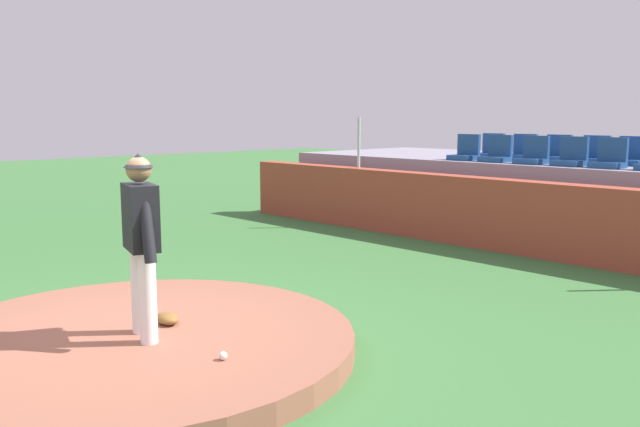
{
  "coord_description": "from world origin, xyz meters",
  "views": [
    {
      "loc": [
        5.55,
        -2.87,
        2.24
      ],
      "look_at": [
        0.0,
        2.43,
        1.12
      ],
      "focal_mm": 36.91,
      "sensor_mm": 36.0,
      "label": 1
    }
  ],
  "objects_px": {
    "baseball": "(223,356)",
    "stadium_chair_2": "(533,155)",
    "fielding_glove": "(167,319)",
    "stadium_chair_9": "(594,155)",
    "stadium_chair_7": "(522,152)",
    "pitcher": "(141,232)",
    "stadium_chair_8": "(556,153)",
    "stadium_chair_4": "(610,158)",
    "stadium_chair_0": "(466,152)",
    "stadium_chair_10": "(631,156)",
    "stadium_chair_3": "(571,157)",
    "stadium_chair_6": "(491,150)",
    "stadium_chair_1": "(497,153)"
  },
  "relations": [
    {
      "from": "fielding_glove",
      "to": "stadium_chair_8",
      "type": "distance_m",
      "value": 8.69
    },
    {
      "from": "stadium_chair_0",
      "to": "stadium_chair_6",
      "type": "xyz_separation_m",
      "value": [
        -0.02,
        0.93,
        0.0
      ]
    },
    {
      "from": "stadium_chair_1",
      "to": "stadium_chair_10",
      "type": "relative_size",
      "value": 1.0
    },
    {
      "from": "pitcher",
      "to": "stadium_chair_6",
      "type": "bearing_deg",
      "value": 118.66
    },
    {
      "from": "stadium_chair_6",
      "to": "stadium_chair_4",
      "type": "bearing_deg",
      "value": 161.83
    },
    {
      "from": "baseball",
      "to": "stadium_chair_0",
      "type": "distance_m",
      "value": 8.45
    },
    {
      "from": "stadium_chair_0",
      "to": "stadium_chair_8",
      "type": "relative_size",
      "value": 1.0
    },
    {
      "from": "stadium_chair_0",
      "to": "pitcher",
      "type": "bearing_deg",
      "value": 103.55
    },
    {
      "from": "stadium_chair_10",
      "to": "stadium_chair_3",
      "type": "bearing_deg",
      "value": 53.68
    },
    {
      "from": "pitcher",
      "to": "stadium_chair_2",
      "type": "xyz_separation_m",
      "value": [
        -0.5,
        7.99,
        0.36
      ]
    },
    {
      "from": "stadium_chair_0",
      "to": "stadium_chair_4",
      "type": "height_order",
      "value": "same"
    },
    {
      "from": "baseball",
      "to": "stadium_chair_7",
      "type": "distance_m",
      "value": 9.11
    },
    {
      "from": "baseball",
      "to": "stadium_chair_9",
      "type": "bearing_deg",
      "value": 95.13
    },
    {
      "from": "stadium_chair_0",
      "to": "stadium_chair_6",
      "type": "bearing_deg",
      "value": -88.73
    },
    {
      "from": "stadium_chair_1",
      "to": "stadium_chair_9",
      "type": "relative_size",
      "value": 1.0
    },
    {
      "from": "baseball",
      "to": "stadium_chair_2",
      "type": "bearing_deg",
      "value": 100.71
    },
    {
      "from": "baseball",
      "to": "fielding_glove",
      "type": "distance_m",
      "value": 1.2
    },
    {
      "from": "stadium_chair_0",
      "to": "stadium_chair_7",
      "type": "xyz_separation_m",
      "value": [
        0.7,
        0.91,
        0.0
      ]
    },
    {
      "from": "fielding_glove",
      "to": "stadium_chair_0",
      "type": "relative_size",
      "value": 0.6
    },
    {
      "from": "stadium_chair_7",
      "to": "stadium_chair_2",
      "type": "bearing_deg",
      "value": 128.11
    },
    {
      "from": "baseball",
      "to": "stadium_chair_2",
      "type": "distance_m",
      "value": 8.05
    },
    {
      "from": "pitcher",
      "to": "stadium_chair_8",
      "type": "height_order",
      "value": "pitcher"
    },
    {
      "from": "stadium_chair_3",
      "to": "stadium_chair_2",
      "type": "bearing_deg",
      "value": 1.67
    },
    {
      "from": "stadium_chair_8",
      "to": "stadium_chair_10",
      "type": "height_order",
      "value": "same"
    },
    {
      "from": "stadium_chair_2",
      "to": "fielding_glove",
      "type": "bearing_deg",
      "value": 92.17
    },
    {
      "from": "fielding_glove",
      "to": "stadium_chair_6",
      "type": "height_order",
      "value": "stadium_chair_6"
    },
    {
      "from": "stadium_chair_7",
      "to": "stadium_chair_9",
      "type": "bearing_deg",
      "value": 179.76
    },
    {
      "from": "stadium_chair_10",
      "to": "fielding_glove",
      "type": "bearing_deg",
      "value": 82.93
    },
    {
      "from": "stadium_chair_7",
      "to": "stadium_chair_0",
      "type": "bearing_deg",
      "value": 52.58
    },
    {
      "from": "stadium_chair_0",
      "to": "stadium_chair_8",
      "type": "height_order",
      "value": "same"
    },
    {
      "from": "stadium_chair_3",
      "to": "stadium_chair_10",
      "type": "height_order",
      "value": "same"
    },
    {
      "from": "pitcher",
      "to": "stadium_chair_8",
      "type": "relative_size",
      "value": 3.42
    },
    {
      "from": "stadium_chair_9",
      "to": "stadium_chair_7",
      "type": "bearing_deg",
      "value": -0.24
    },
    {
      "from": "stadium_chair_2",
      "to": "stadium_chair_6",
      "type": "height_order",
      "value": "same"
    },
    {
      "from": "stadium_chair_7",
      "to": "stadium_chair_10",
      "type": "distance_m",
      "value": 2.08
    },
    {
      "from": "stadium_chair_3",
      "to": "stadium_chair_4",
      "type": "relative_size",
      "value": 1.0
    },
    {
      "from": "stadium_chair_2",
      "to": "stadium_chair_10",
      "type": "xyz_separation_m",
      "value": [
        1.35,
        0.91,
        0.0
      ]
    },
    {
      "from": "baseball",
      "to": "stadium_chair_3",
      "type": "xyz_separation_m",
      "value": [
        -0.78,
        7.82,
        1.32
      ]
    },
    {
      "from": "stadium_chair_6",
      "to": "stadium_chair_8",
      "type": "relative_size",
      "value": 1.0
    },
    {
      "from": "stadium_chair_6",
      "to": "stadium_chair_1",
      "type": "bearing_deg",
      "value": 127.65
    },
    {
      "from": "stadium_chair_4",
      "to": "fielding_glove",
      "type": "bearing_deg",
      "value": 82.12
    },
    {
      "from": "pitcher",
      "to": "baseball",
      "type": "height_order",
      "value": "pitcher"
    },
    {
      "from": "stadium_chair_4",
      "to": "stadium_chair_7",
      "type": "xyz_separation_m",
      "value": [
        -2.08,
        0.91,
        0.0
      ]
    },
    {
      "from": "stadium_chair_9",
      "to": "fielding_glove",
      "type": "bearing_deg",
      "value": 87.3
    },
    {
      "from": "stadium_chair_1",
      "to": "stadium_chair_0",
      "type": "bearing_deg",
      "value": -0.07
    },
    {
      "from": "fielding_glove",
      "to": "stadium_chair_6",
      "type": "distance_m",
      "value": 8.84
    },
    {
      "from": "stadium_chair_0",
      "to": "stadium_chair_2",
      "type": "relative_size",
      "value": 1.0
    },
    {
      "from": "baseball",
      "to": "stadium_chair_3",
      "type": "distance_m",
      "value": 7.97
    },
    {
      "from": "stadium_chair_7",
      "to": "stadium_chair_9",
      "type": "xyz_separation_m",
      "value": [
        1.42,
        -0.01,
        0.0
      ]
    },
    {
      "from": "baseball",
      "to": "stadium_chair_1",
      "type": "height_order",
      "value": "stadium_chair_1"
    }
  ]
}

